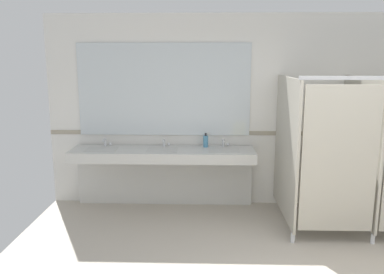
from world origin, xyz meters
name	(u,v)px	position (x,y,z in m)	size (l,w,h in m)	color
wall_back	(283,111)	(0.00, 2.84, 1.36)	(6.71, 0.12, 2.71)	silver
wall_back_tile_band	(283,133)	(0.00, 2.78, 1.05)	(6.71, 0.01, 0.06)	#9E937F
vanity_counter	(164,164)	(-1.70, 2.57, 0.64)	(2.53, 0.56, 0.98)	silver
mirror_panel	(164,90)	(-1.70, 2.77, 1.67)	(2.43, 0.02, 1.29)	silver
soap_dispenser	(206,141)	(-1.10, 2.65, 0.96)	(0.07, 0.07, 0.20)	teal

